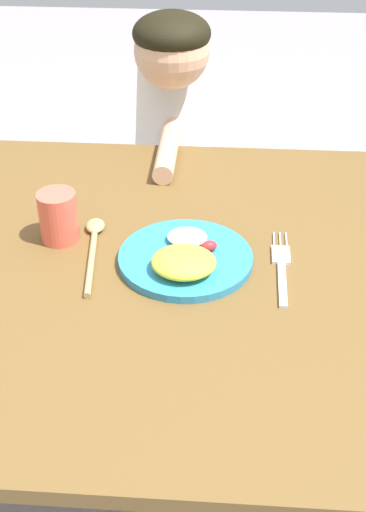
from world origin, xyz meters
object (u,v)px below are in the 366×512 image
Objects in this scene: fork at (281,267)px; person at (176,173)px; plate at (185,258)px; drinking_cup at (58,217)px; spoon at (93,243)px.

person is at bearing 21.76° from fork.
drinking_cup is at bearing 163.64° from plate.
drinking_cup is 0.10× the size of person.
spoon reaches higher than fork.
plate is 1.08× the size of fork.
drinking_cup is (-0.23, 0.07, 0.03)m from plate.
plate is at bearing -112.31° from spoon.
drinking_cup is at bearing 66.44° from spoon.
drinking_cup is at bearing 81.82° from fork.
plate is at bearing 92.17° from fork.
spoon is (-0.33, 0.04, 0.00)m from fork.
plate is at bearing 95.99° from person.
fork is 2.31× the size of drinking_cup.
person is (-0.06, 0.60, -0.16)m from plate.
person is (0.16, 0.53, -0.19)m from drinking_cup.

